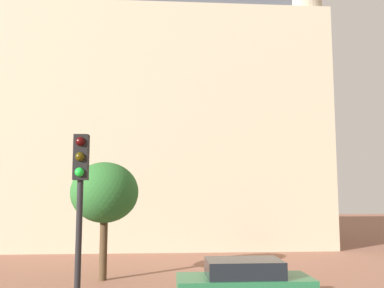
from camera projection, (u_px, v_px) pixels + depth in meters
name	position (u px, v px, depth m)	size (l,w,h in m)	color
landmark_building	(156.00, 115.00, 34.51)	(24.67, 14.23, 34.53)	beige
car_green	(244.00, 284.00, 14.09)	(4.51, 2.11, 1.58)	#287042
traffic_light_pole	(79.00, 212.00, 8.15)	(0.28, 0.34, 4.97)	black
tree_curb_far	(105.00, 193.00, 18.83)	(3.02, 3.02, 5.20)	#4C3823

